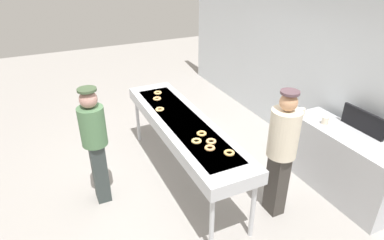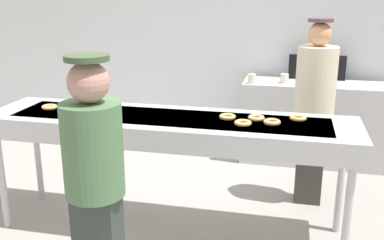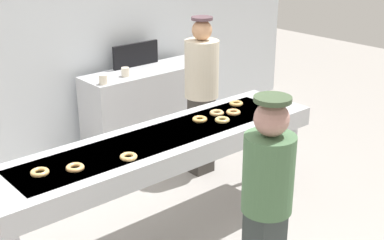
{
  "view_description": "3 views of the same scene",
  "coord_description": "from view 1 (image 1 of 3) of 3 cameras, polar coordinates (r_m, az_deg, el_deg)",
  "views": [
    {
      "loc": [
        3.65,
        -1.6,
        3.07
      ],
      "look_at": [
        0.3,
        -0.01,
        1.13
      ],
      "focal_mm": 30.7,
      "sensor_mm": 36.0,
      "label": 1
    },
    {
      "loc": [
        0.92,
        -3.22,
        1.95
      ],
      "look_at": [
        0.21,
        -0.1,
        1.0
      ],
      "focal_mm": 41.76,
      "sensor_mm": 36.0,
      "label": 2
    },
    {
      "loc": [
        -2.31,
        -3.05,
        2.59
      ],
      "look_at": [
        0.17,
        -0.17,
        1.13
      ],
      "focal_mm": 48.63,
      "sensor_mm": 36.0,
      "label": 3
    }
  ],
  "objects": [
    {
      "name": "ground_plane",
      "position": [
        5.03,
        -1.44,
        -9.99
      ],
      "size": [
        16.0,
        16.0,
        0.0
      ],
      "primitive_type": "plane",
      "color": "#9E9993"
    },
    {
      "name": "glazed_donut_2",
      "position": [
        5.37,
        -5.97,
        4.73
      ],
      "size": [
        0.14,
        0.14,
        0.03
      ],
      "primitive_type": "torus",
      "rotation": [
        0.0,
        0.0,
        1.66
      ],
      "color": "#EBB769",
      "rests_on": "fryer_conveyor"
    },
    {
      "name": "menu_display",
      "position": [
        4.84,
        27.61,
        -0.2
      ],
      "size": [
        0.64,
        0.04,
        0.28
      ],
      "primitive_type": "cube",
      "color": "black",
      "rests_on": "prep_counter"
    },
    {
      "name": "glazed_donut_4",
      "position": [
        4.15,
        1.68,
        -2.37
      ],
      "size": [
        0.13,
        0.13,
        0.03
      ],
      "primitive_type": "torus",
      "rotation": [
        0.0,
        0.0,
        1.59
      ],
      "color": "#ECB65F",
      "rests_on": "fryer_conveyor"
    },
    {
      "name": "glazed_donut_1",
      "position": [
        4.0,
        0.78,
        -3.67
      ],
      "size": [
        0.18,
        0.18,
        0.03
      ],
      "primitive_type": "torus",
      "rotation": [
        0.0,
        0.0,
        0.91
      ],
      "color": "#DBBB6B",
      "rests_on": "fryer_conveyor"
    },
    {
      "name": "glazed_donut_5",
      "position": [
        4.8,
        -5.63,
        1.86
      ],
      "size": [
        0.17,
        0.17,
        0.03
      ],
      "primitive_type": "torus",
      "rotation": [
        0.0,
        0.0,
        2.7
      ],
      "color": "#E8B66C",
      "rests_on": "fryer_conveyor"
    },
    {
      "name": "paper_cup_0",
      "position": [
        4.86,
        22.12,
        -0.07
      ],
      "size": [
        0.09,
        0.09,
        0.1
      ],
      "primitive_type": "cylinder",
      "color": "beige",
      "rests_on": "prep_counter"
    },
    {
      "name": "glazed_donut_0",
      "position": [
        3.87,
        3.11,
        -4.86
      ],
      "size": [
        0.13,
        0.13,
        0.03
      ],
      "primitive_type": "torus",
      "rotation": [
        0.0,
        0.0,
        0.05
      ],
      "color": "#ECAD68",
      "rests_on": "fryer_conveyor"
    },
    {
      "name": "back_wall",
      "position": [
        5.52,
        21.02,
        10.97
      ],
      "size": [
        8.0,
        0.12,
        3.31
      ],
      "primitive_type": "cube",
      "color": "silver",
      "rests_on": "ground"
    },
    {
      "name": "paper_cup_1",
      "position": [
        5.01,
        18.53,
        1.4
      ],
      "size": [
        0.09,
        0.09,
        0.1
      ],
      "primitive_type": "cylinder",
      "color": "beige",
      "rests_on": "prep_counter"
    },
    {
      "name": "glazed_donut_6",
      "position": [
        4.0,
        3.34,
        -3.73
      ],
      "size": [
        0.15,
        0.15,
        0.03
      ],
      "primitive_type": "torus",
      "rotation": [
        0.0,
        0.0,
        1.74
      ],
      "color": "tan",
      "rests_on": "fryer_conveyor"
    },
    {
      "name": "glazed_donut_3",
      "position": [
        3.8,
        6.48,
        -5.69
      ],
      "size": [
        0.14,
        0.14,
        0.03
      ],
      "primitive_type": "torus",
      "rotation": [
        0.0,
        0.0,
        3.03
      ],
      "color": "#E0B05D",
      "rests_on": "fryer_conveyor"
    },
    {
      "name": "worker_baker",
      "position": [
        4.06,
        15.34,
        -4.61
      ],
      "size": [
        0.35,
        0.35,
        1.7
      ],
      "rotation": [
        0.0,
        0.0,
        3.21
      ],
      "color": "#37332E",
      "rests_on": "ground"
    },
    {
      "name": "glazed_donut_7",
      "position": [
        5.15,
        -6.1,
        3.71
      ],
      "size": [
        0.14,
        0.14,
        0.03
      ],
      "primitive_type": "torus",
      "rotation": [
        0.0,
        0.0,
        3.03
      ],
      "color": "#EDB26B",
      "rests_on": "fryer_conveyor"
    },
    {
      "name": "prep_counter",
      "position": [
        4.97,
        24.53,
        -6.88
      ],
      "size": [
        1.61,
        0.53,
        0.93
      ],
      "primitive_type": "cube",
      "color": "#B7BABF",
      "rests_on": "ground"
    },
    {
      "name": "fryer_conveyor",
      "position": [
        4.54,
        -1.57,
        -1.04
      ],
      "size": [
        2.91,
        0.7,
        0.98
      ],
      "color": "#B7BABF",
      "rests_on": "ground"
    },
    {
      "name": "customer_waiting",
      "position": [
        4.33,
        -16.51,
        -3.51
      ],
      "size": [
        0.32,
        0.32,
        1.63
      ],
      "rotation": [
        0.0,
        0.0,
        -0.19
      ],
      "color": "#303938",
      "rests_on": "ground"
    }
  ]
}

